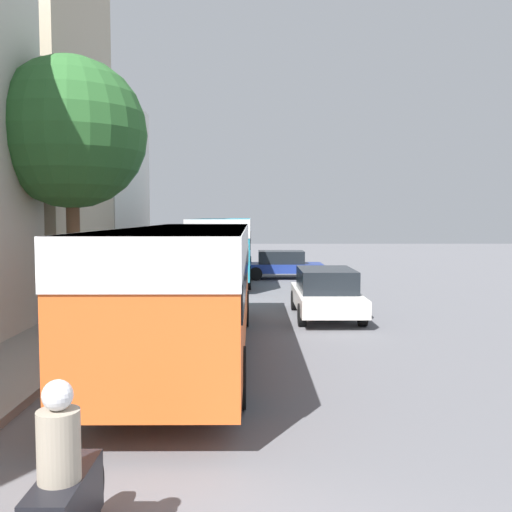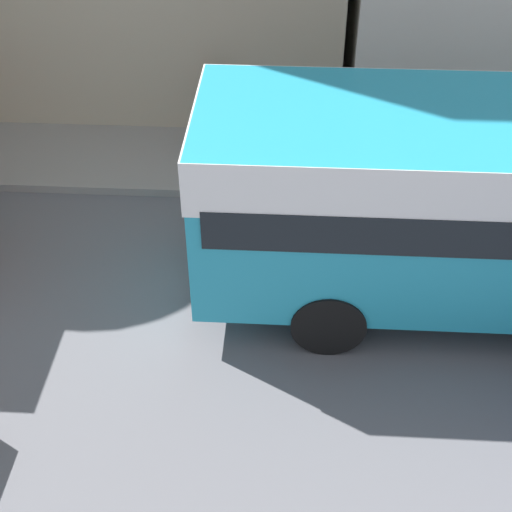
# 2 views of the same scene
# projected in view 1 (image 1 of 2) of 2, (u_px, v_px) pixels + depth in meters

# --- Properties ---
(building_far_terrace) EXTENTS (6.08, 7.09, 13.36)m
(building_far_terrace) POSITION_uv_depth(u_px,v_px,m) (2.00, 114.00, 20.18)
(building_far_terrace) COLOR #BCAD93
(building_far_terrace) RESTS_ON ground_plane
(building_end_row) EXTENTS (6.85, 8.24, 8.78)m
(building_end_row) POSITION_uv_depth(u_px,v_px,m) (65.00, 190.00, 28.21)
(building_end_row) COLOR silver
(building_end_row) RESTS_ON ground_plane
(bus_lead) EXTENTS (2.55, 11.02, 2.84)m
(bus_lead) POSITION_uv_depth(u_px,v_px,m) (189.00, 272.00, 12.43)
(bus_lead) COLOR #EA5B23
(bus_lead) RESTS_ON ground_plane
(bus_following) EXTENTS (2.62, 9.50, 2.96)m
(bus_following) POSITION_uv_depth(u_px,v_px,m) (223.00, 241.00, 26.70)
(bus_following) COLOR teal
(bus_following) RESTS_ON ground_plane
(motorcycle_behind_lead) EXTENTS (0.38, 2.24, 1.73)m
(motorcycle_behind_lead) POSITION_uv_depth(u_px,v_px,m) (63.00, 498.00, 4.86)
(motorcycle_behind_lead) COLOR black
(motorcycle_behind_lead) RESTS_ON ground_plane
(car_crossing) EXTENTS (4.05, 1.82, 1.37)m
(car_crossing) POSITION_uv_depth(u_px,v_px,m) (281.00, 264.00, 28.11)
(car_crossing) COLOR navy
(car_crossing) RESTS_ON ground_plane
(car_far_curb) EXTENTS (1.92, 4.50, 1.49)m
(car_far_curb) POSITION_uv_depth(u_px,v_px,m) (326.00, 292.00, 17.33)
(car_far_curb) COLOR silver
(car_far_curb) RESTS_ON ground_plane
(pedestrian_near_curb) EXTENTS (0.36, 0.36, 1.61)m
(pedestrian_near_curb) POSITION_uv_depth(u_px,v_px,m) (118.00, 271.00, 21.78)
(pedestrian_near_curb) COLOR #232838
(pedestrian_near_curb) RESTS_ON sidewalk
(street_tree) EXTENTS (4.04, 4.04, 7.18)m
(street_tree) POSITION_uv_depth(u_px,v_px,m) (71.00, 134.00, 15.24)
(street_tree) COLOR brown
(street_tree) RESTS_ON sidewalk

